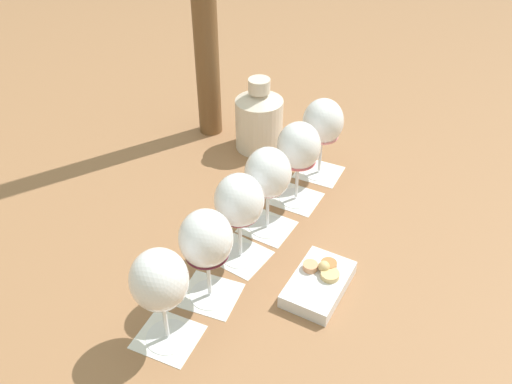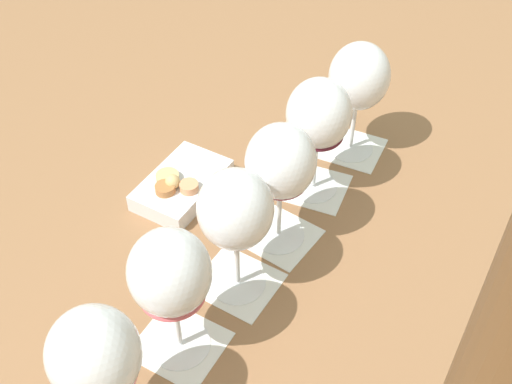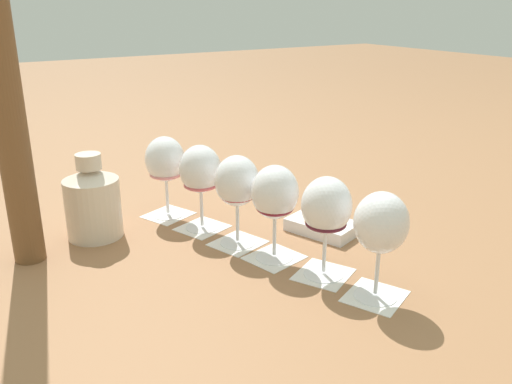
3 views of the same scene
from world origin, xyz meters
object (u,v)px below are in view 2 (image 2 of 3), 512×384
wine_glass_3 (281,167)px  wine_glass_4 (318,119)px  snack_dish (182,184)px  wine_glass_5 (359,81)px  wine_glass_1 (170,277)px  wine_glass_0 (95,359)px  wine_glass_2 (235,214)px

wine_glass_3 → wine_glass_4: size_ratio=1.00×
snack_dish → wine_glass_5: bearing=-19.5°
wine_glass_1 → snack_dish: bearing=53.3°
wine_glass_0 → wine_glass_2: size_ratio=1.00×
wine_glass_3 → wine_glass_5: bearing=16.8°
wine_glass_0 → snack_dish: wine_glass_0 is taller
wine_glass_1 → snack_dish: 0.30m
wine_glass_2 → wine_glass_3: size_ratio=1.00×
wine_glass_2 → wine_glass_5: bearing=16.6°
wine_glass_1 → wine_glass_4: same height
wine_glass_5 → wine_glass_0: bearing=-163.9°
wine_glass_3 → snack_dish: wine_glass_3 is taller
wine_glass_0 → wine_glass_5: same height
wine_glass_1 → snack_dish: (0.16, 0.22, -0.12)m
wine_glass_1 → wine_glass_0: bearing=-162.8°
wine_glass_0 → wine_glass_2: same height
wine_glass_4 → snack_dish: wine_glass_4 is taller
wine_glass_0 → snack_dish: (0.28, 0.25, -0.12)m
wine_glass_2 → wine_glass_4: bearing=18.3°
wine_glass_5 → snack_dish: bearing=160.5°
wine_glass_4 → wine_glass_5: 0.11m
wine_glass_1 → snack_dish: wine_glass_1 is taller
wine_glass_5 → snack_dish: wine_glass_5 is taller
wine_glass_1 → wine_glass_3: size_ratio=1.00×
wine_glass_3 → wine_glass_4: same height
wine_glass_0 → wine_glass_4: same height
wine_glass_1 → wine_glass_3: bearing=14.6°
wine_glass_0 → wine_glass_4: (0.43, 0.13, -0.00)m
wine_glass_3 → wine_glass_5: size_ratio=1.00×
wine_glass_1 → wine_glass_2: bearing=13.5°
wine_glass_3 → wine_glass_5: (0.22, 0.07, 0.00)m
wine_glass_1 → wine_glass_3: same height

